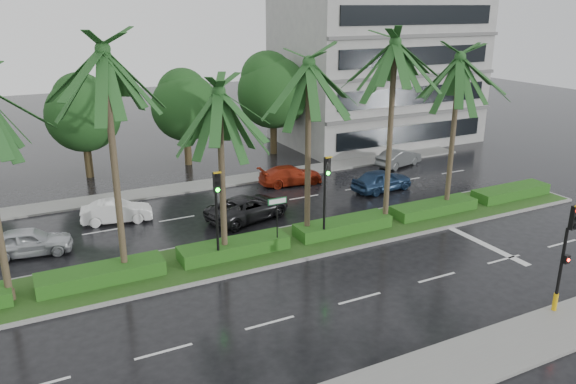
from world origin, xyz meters
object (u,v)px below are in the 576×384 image
street_sign (277,211)px  car_darkgrey (248,208)px  signal_near (566,254)px  car_red (291,175)px  signal_median_left (217,204)px  car_blue (382,180)px  car_grey (399,158)px  car_silver (29,242)px  car_white (117,211)px

street_sign → car_darkgrey: bearing=83.9°
signal_near → car_red: size_ratio=1.03×
signal_median_left → car_red: signal_median_left is taller
car_blue → car_grey: (4.50, 4.09, -0.06)m
car_silver → car_blue: bearing=-80.4°
signal_median_left → car_red: (8.50, 9.44, -2.38)m
signal_near → car_white: (-13.00, 17.40, -1.89)m
car_grey → car_red: bearing=76.1°
car_red → car_grey: 9.00m
street_sign → car_silver: (-10.50, 5.13, -1.47)m
car_grey → car_darkgrey: bearing=93.5°
signal_near → car_white: signal_near is taller
signal_median_left → car_blue: 14.34m
signal_near → car_darkgrey: bearing=114.1°
car_white → car_blue: (16.00, -2.12, 0.09)m
signal_median_left → car_red: bearing=48.0°
car_silver → car_blue: size_ratio=0.94×
car_red → car_white: bearing=104.1°
car_white → car_blue: car_blue is taller
car_red → car_silver: bearing=110.0°
signal_median_left → car_darkgrey: signal_median_left is taller
signal_near → car_red: 19.28m
car_darkgrey → car_silver: bearing=71.9°
car_white → car_grey: bearing=-73.5°
car_white → signal_median_left: bearing=-147.7°
street_sign → car_darkgrey: (0.50, 4.69, -1.45)m
car_white → signal_near: bearing=-132.2°
signal_median_left → car_white: signal_median_left is taller
car_darkgrey → car_red: size_ratio=1.14×
car_white → car_darkgrey: size_ratio=0.77×
car_darkgrey → car_grey: bearing=-86.9°
street_sign → car_white: size_ratio=0.70×
car_white → car_blue: size_ratio=0.90×
car_grey → signal_median_left: bearing=103.5°
car_silver → street_sign: bearing=-107.3°
car_darkgrey → car_red: (5.00, 4.57, -0.06)m
car_red → street_sign: bearing=154.8°
car_silver → car_darkgrey: 11.01m
car_blue → car_grey: size_ratio=1.06×
street_sign → car_darkgrey: street_sign is taller
street_sign → car_silver: bearing=154.0°
signal_median_left → car_white: bearing=111.3°
signal_near → car_silver: 23.12m
signal_median_left → street_sign: (3.00, 0.18, -0.87)m
signal_near → car_grey: (7.50, 19.38, -1.87)m
signal_median_left → car_darkgrey: 6.43m
signal_near → car_silver: (-17.50, 15.00, -1.84)m
car_darkgrey → car_blue: bearing=-101.5°
signal_near → car_grey: bearing=68.8°
car_red → car_darkgrey: bearing=138.0°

